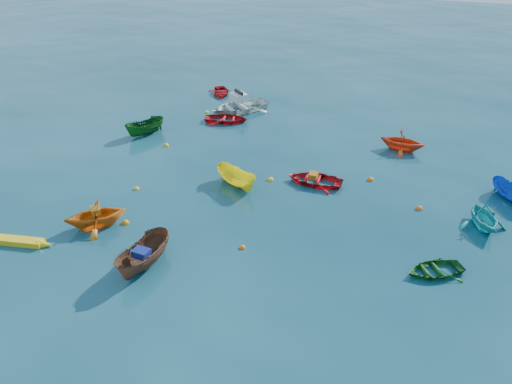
% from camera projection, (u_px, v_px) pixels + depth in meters
% --- Properties ---
extents(ground, '(160.00, 160.00, 0.00)m').
position_uv_depth(ground, '(221.00, 249.00, 23.66)').
color(ground, '#093242').
rests_on(ground, ground).
extents(sampan_brown_mid, '(1.65, 3.61, 1.35)m').
position_uv_depth(sampan_brown_mid, '(146.00, 267.00, 22.48)').
color(sampan_brown_mid, brown).
rests_on(sampan_brown_mid, ground).
extents(dinghy_orange_w, '(4.00, 3.94, 1.59)m').
position_uv_depth(dinghy_orange_w, '(98.00, 226.00, 25.34)').
color(dinghy_orange_w, orange).
rests_on(dinghy_orange_w, ground).
extents(sampan_yellow_mid, '(3.27, 2.50, 1.19)m').
position_uv_depth(sampan_yellow_mid, '(237.00, 186.00, 29.02)').
color(sampan_yellow_mid, yellow).
rests_on(sampan_yellow_mid, ground).
extents(dinghy_green_e, '(3.20, 2.97, 0.54)m').
position_uv_depth(dinghy_green_e, '(434.00, 273.00, 22.09)').
color(dinghy_green_e, '#135418').
rests_on(dinghy_green_e, ground).
extents(dinghy_cyan_se, '(3.09, 3.32, 1.42)m').
position_uv_depth(dinghy_cyan_se, '(481.00, 226.00, 25.33)').
color(dinghy_cyan_se, '#1CADB2').
rests_on(dinghy_cyan_se, ground).
extents(dinghy_red_nw, '(3.65, 2.96, 0.67)m').
position_uv_depth(dinghy_red_nw, '(226.00, 122.00, 37.66)').
color(dinghy_red_nw, '#B50F12').
rests_on(dinghy_red_nw, ground).
extents(dinghy_red_ne, '(3.23, 2.32, 0.67)m').
position_uv_depth(dinghy_red_ne, '(315.00, 183.00, 29.28)').
color(dinghy_red_ne, red).
rests_on(dinghy_red_ne, ground).
extents(sampan_blue_far, '(2.48, 2.80, 1.06)m').
position_uv_depth(sampan_blue_far, '(509.00, 199.00, 27.65)').
color(sampan_blue_far, '#0E42B5').
rests_on(sampan_blue_far, ground).
extents(dinghy_red_far, '(3.14, 3.47, 0.59)m').
position_uv_depth(dinghy_red_far, '(221.00, 94.00, 43.25)').
color(dinghy_red_far, red).
rests_on(dinghy_red_far, ground).
extents(dinghy_orange_far, '(3.13, 2.78, 1.51)m').
position_uv_depth(dinghy_orange_far, '(401.00, 150.00, 33.25)').
color(dinghy_orange_far, red).
rests_on(dinghy_orange_far, ground).
extents(sampan_green_far, '(2.50, 3.27, 1.20)m').
position_uv_depth(sampan_green_far, '(146.00, 134.00, 35.60)').
color(sampan_green_far, '#124E16').
rests_on(sampan_green_far, ground).
extents(kayak_yellow, '(3.80, 1.20, 0.38)m').
position_uv_depth(kayak_yellow, '(14.00, 243.00, 24.05)').
color(kayak_yellow, yellow).
rests_on(kayak_yellow, ground).
extents(motorboat_white, '(5.62, 5.78, 1.58)m').
position_uv_depth(motorboat_white, '(239.00, 111.00, 39.70)').
color(motorboat_white, silver).
rests_on(motorboat_white, ground).
extents(tarp_blue_a, '(0.77, 0.62, 0.35)m').
position_uv_depth(tarp_blue_a, '(141.00, 253.00, 21.94)').
color(tarp_blue_a, navy).
rests_on(tarp_blue_a, sampan_brown_mid).
extents(tarp_orange_a, '(0.74, 0.75, 0.29)m').
position_uv_depth(tarp_orange_a, '(96.00, 210.00, 24.88)').
color(tarp_orange_a, '#B16212').
rests_on(tarp_orange_a, dinghy_orange_w).
extents(tarp_orange_b, '(0.49, 0.64, 0.31)m').
position_uv_depth(tarp_orange_b, '(313.00, 175.00, 29.07)').
color(tarp_orange_b, '#B15F12').
rests_on(tarp_orange_b, dinghy_red_ne).
extents(buoy_ye_a, '(0.32, 0.32, 0.32)m').
position_uv_depth(buoy_ye_a, '(137.00, 189.00, 28.66)').
color(buoy_ye_a, yellow).
rests_on(buoy_ye_a, ground).
extents(buoy_or_b, '(0.29, 0.29, 0.29)m').
position_uv_depth(buoy_or_b, '(243.00, 248.00, 23.72)').
color(buoy_or_b, orange).
rests_on(buoy_or_b, ground).
extents(buoy_ye_b, '(0.36, 0.36, 0.36)m').
position_uv_depth(buoy_ye_b, '(166.00, 146.00, 33.86)').
color(buoy_ye_b, gold).
rests_on(buoy_ye_b, ground).
extents(buoy_or_c, '(0.38, 0.38, 0.38)m').
position_uv_depth(buoy_or_c, '(126.00, 223.00, 25.56)').
color(buoy_or_c, orange).
rests_on(buoy_or_c, ground).
extents(buoy_ye_c, '(0.37, 0.37, 0.37)m').
position_uv_depth(buoy_ye_c, '(270.00, 180.00, 29.61)').
color(buoy_ye_c, yellow).
rests_on(buoy_ye_c, ground).
extents(buoy_or_d, '(0.37, 0.37, 0.37)m').
position_uv_depth(buoy_or_d, '(419.00, 209.00, 26.78)').
color(buoy_or_d, '#E95A0C').
rests_on(buoy_or_d, ground).
extents(buoy_ye_d, '(0.32, 0.32, 0.32)m').
position_uv_depth(buoy_ye_d, '(207.00, 113.00, 39.35)').
color(buoy_ye_d, yellow).
rests_on(buoy_ye_d, ground).
extents(buoy_or_e, '(0.39, 0.39, 0.39)m').
position_uv_depth(buoy_or_e, '(371.00, 180.00, 29.61)').
color(buoy_or_e, orange).
rests_on(buoy_or_e, ground).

